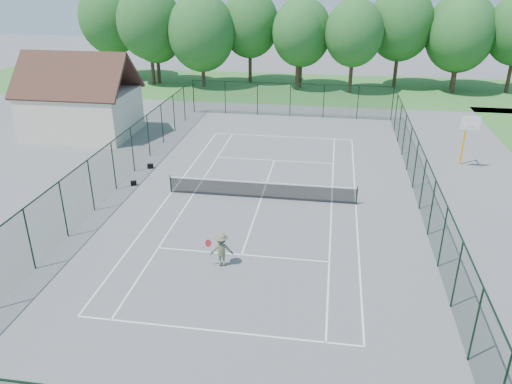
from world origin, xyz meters
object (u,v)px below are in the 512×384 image
basketball_goal (468,131)px  tennis_player (222,250)px  tennis_net (261,189)px  sports_bag_a (134,183)px

basketball_goal → tennis_player: size_ratio=2.00×
basketball_goal → tennis_player: basketball_goal is taller
tennis_net → sports_bag_a: (-8.15, 0.67, -0.43)m
basketball_goal → sports_bag_a: size_ratio=10.12×
basketball_goal → sports_bag_a: (-20.88, -6.47, -2.42)m
sports_bag_a → tennis_net: bearing=-28.5°
basketball_goal → sports_bag_a: bearing=-162.8°
basketball_goal → sports_bag_a: 22.00m
tennis_net → sports_bag_a: tennis_net is taller
tennis_net → tennis_player: bearing=-95.6°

